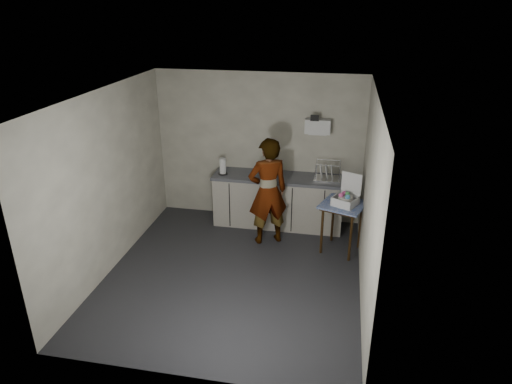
% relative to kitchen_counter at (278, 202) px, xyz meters
% --- Properties ---
extents(ground, '(4.00, 4.00, 0.00)m').
position_rel_kitchen_counter_xyz_m(ground, '(-0.40, -1.70, -0.43)').
color(ground, '#26262B').
rests_on(ground, ground).
extents(wall_back, '(3.60, 0.02, 2.60)m').
position_rel_kitchen_counter_xyz_m(wall_back, '(-0.40, 0.29, 0.87)').
color(wall_back, '#B0AC9A').
rests_on(wall_back, ground).
extents(wall_right, '(0.02, 4.00, 2.60)m').
position_rel_kitchen_counter_xyz_m(wall_right, '(1.39, -1.70, 0.87)').
color(wall_right, '#B0AC9A').
rests_on(wall_right, ground).
extents(wall_left, '(0.02, 4.00, 2.60)m').
position_rel_kitchen_counter_xyz_m(wall_left, '(-2.19, -1.70, 0.87)').
color(wall_left, '#B0AC9A').
rests_on(wall_left, ground).
extents(ceiling, '(3.60, 4.00, 0.01)m').
position_rel_kitchen_counter_xyz_m(ceiling, '(-0.40, -1.70, 2.17)').
color(ceiling, silver).
rests_on(ceiling, wall_back).
extents(kitchen_counter, '(2.24, 0.62, 0.91)m').
position_rel_kitchen_counter_xyz_m(kitchen_counter, '(0.00, 0.00, 0.00)').
color(kitchen_counter, black).
rests_on(kitchen_counter, ground).
extents(wall_shelf, '(0.42, 0.18, 0.37)m').
position_rel_kitchen_counter_xyz_m(wall_shelf, '(0.60, 0.22, 1.32)').
color(wall_shelf, white).
rests_on(wall_shelf, ground).
extents(side_table, '(0.79, 0.79, 0.81)m').
position_rel_kitchen_counter_xyz_m(side_table, '(1.10, -0.71, 0.28)').
color(side_table, '#321E0B').
rests_on(side_table, ground).
extents(standing_man, '(0.76, 0.67, 1.76)m').
position_rel_kitchen_counter_xyz_m(standing_man, '(-0.08, -0.63, 0.45)').
color(standing_man, '#B2A593').
rests_on(standing_man, ground).
extents(soap_bottle, '(0.14, 0.14, 0.28)m').
position_rel_kitchen_counter_xyz_m(soap_bottle, '(-0.23, -0.02, 0.62)').
color(soap_bottle, black).
rests_on(soap_bottle, kitchen_counter).
extents(soda_can, '(0.06, 0.06, 0.12)m').
position_rel_kitchen_counter_xyz_m(soda_can, '(-0.09, -0.03, 0.54)').
color(soda_can, red).
rests_on(soda_can, kitchen_counter).
extents(dark_bottle, '(0.08, 0.08, 0.26)m').
position_rel_kitchen_counter_xyz_m(dark_bottle, '(-0.20, 0.02, 0.61)').
color(dark_bottle, black).
rests_on(dark_bottle, kitchen_counter).
extents(paper_towel, '(0.16, 0.16, 0.28)m').
position_rel_kitchen_counter_xyz_m(paper_towel, '(-0.96, -0.08, 0.62)').
color(paper_towel, black).
rests_on(paper_towel, kitchen_counter).
extents(dish_rack, '(0.43, 0.32, 0.30)m').
position_rel_kitchen_counter_xyz_m(dish_rack, '(0.81, 0.01, 0.55)').
color(dish_rack, silver).
rests_on(dish_rack, kitchen_counter).
extents(bakery_box, '(0.45, 0.45, 0.46)m').
position_rel_kitchen_counter_xyz_m(bakery_box, '(1.13, -0.72, 0.49)').
color(bakery_box, white).
rests_on(bakery_box, side_table).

